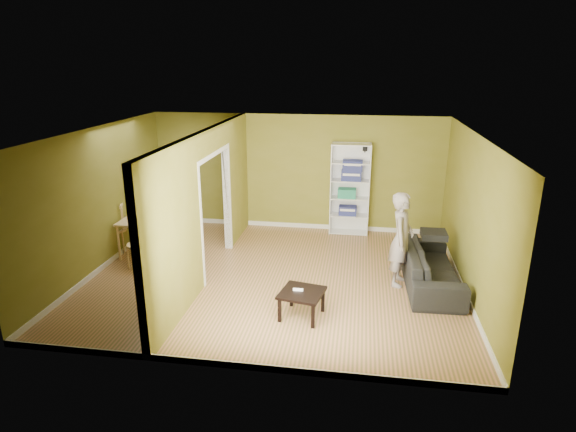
% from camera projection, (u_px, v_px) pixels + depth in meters
% --- Properties ---
extents(room_shell, '(6.50, 6.50, 6.50)m').
position_uv_depth(room_shell, '(275.00, 208.00, 8.25)').
color(room_shell, tan).
rests_on(room_shell, ground).
extents(partition, '(0.22, 5.50, 2.60)m').
position_uv_depth(partition, '(207.00, 205.00, 8.43)').
color(partition, olive).
rests_on(partition, ground).
extents(wall_speaker, '(0.10, 0.10, 0.10)m').
position_uv_depth(wall_speaker, '(365.00, 148.00, 10.38)').
color(wall_speaker, black).
rests_on(wall_speaker, room_shell).
extents(sofa, '(2.24, 1.01, 0.84)m').
position_uv_depth(sofa, '(431.00, 261.00, 8.27)').
color(sofa, black).
rests_on(sofa, ground).
extents(person, '(0.81, 0.69, 1.93)m').
position_uv_depth(person, '(402.00, 231.00, 8.11)').
color(person, slate).
rests_on(person, ground).
extents(bookshelf, '(0.85, 0.37, 2.03)m').
position_uv_depth(bookshelf, '(350.00, 189.00, 10.62)').
color(bookshelf, white).
rests_on(bookshelf, ground).
extents(paper_box_navy_a, '(0.39, 0.25, 0.20)m').
position_uv_depth(paper_box_navy_a, '(348.00, 210.00, 10.72)').
color(paper_box_navy_a, navy).
rests_on(paper_box_navy_a, bookshelf).
extents(paper_box_teal, '(0.39, 0.26, 0.20)m').
position_uv_depth(paper_box_teal, '(347.00, 193.00, 10.60)').
color(paper_box_teal, '#277A79').
rests_on(paper_box_teal, bookshelf).
extents(paper_box_navy_b, '(0.43, 0.28, 0.22)m').
position_uv_depth(paper_box_navy_b, '(351.00, 175.00, 10.47)').
color(paper_box_navy_b, '#201F4E').
rests_on(paper_box_navy_b, bookshelf).
extents(paper_box_navy_c, '(0.43, 0.28, 0.22)m').
position_uv_depth(paper_box_navy_c, '(353.00, 165.00, 10.40)').
color(paper_box_navy_c, navy).
rests_on(paper_box_navy_c, bookshelf).
extents(coffee_table, '(0.62, 0.62, 0.41)m').
position_uv_depth(coffee_table, '(302.00, 295.00, 7.22)').
color(coffee_table, black).
rests_on(coffee_table, ground).
extents(game_controller, '(0.15, 0.04, 0.03)m').
position_uv_depth(game_controller, '(298.00, 290.00, 7.23)').
color(game_controller, white).
rests_on(game_controller, coffee_table).
extents(dining_table, '(1.18, 0.79, 0.74)m').
position_uv_depth(dining_table, '(151.00, 224.00, 9.42)').
color(dining_table, beige).
rests_on(dining_table, ground).
extents(chair_left, '(0.59, 0.59, 1.01)m').
position_uv_depth(chair_left, '(115.00, 228.00, 9.65)').
color(chair_left, tan).
rests_on(chair_left, ground).
extents(chair_near, '(0.51, 0.51, 0.97)m').
position_uv_depth(chair_near, '(139.00, 243.00, 8.91)').
color(chair_near, tan).
rests_on(chair_near, ground).
extents(chair_far, '(0.47, 0.47, 0.93)m').
position_uv_depth(chair_far, '(167.00, 224.00, 10.02)').
color(chair_far, beige).
rests_on(chair_far, ground).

